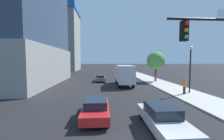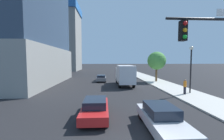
% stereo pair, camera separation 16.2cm
% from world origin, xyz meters
% --- Properties ---
extents(sidewalk, '(4.34, 120.00, 0.15)m').
position_xyz_m(sidewalk, '(8.89, 20.00, 0.07)').
color(sidewalk, '#B2AFA8').
rests_on(sidewalk, ground).
extents(construction_building, '(13.33, 15.92, 37.27)m').
position_xyz_m(construction_building, '(-18.48, 56.68, 15.17)').
color(construction_building, gray).
rests_on(construction_building, ground).
extents(street_lamp, '(0.44, 0.44, 5.69)m').
position_xyz_m(street_lamp, '(9.35, 11.41, 3.88)').
color(street_lamp, black).
rests_on(street_lamp, sidewalk).
extents(street_tree, '(3.44, 3.44, 5.69)m').
position_xyz_m(street_tree, '(8.88, 21.31, 4.09)').
color(street_tree, brown).
rests_on(street_tree, sidewalk).
extents(car_red, '(1.82, 4.32, 1.37)m').
position_xyz_m(car_red, '(-1.77, 4.97, 0.69)').
color(car_red, red).
rests_on(car_red, ground).
extents(car_gray, '(1.88, 4.19, 1.33)m').
position_xyz_m(car_gray, '(-1.77, 22.67, 0.66)').
color(car_gray, slate).
rests_on(car_gray, ground).
extents(car_silver, '(1.86, 4.80, 1.44)m').
position_xyz_m(car_silver, '(2.22, 2.93, 0.72)').
color(car_silver, '#B7B7BC').
rests_on(car_silver, ground).
extents(box_truck, '(2.45, 6.80, 3.33)m').
position_xyz_m(box_truck, '(2.22, 17.78, 1.87)').
color(box_truck, silver).
rests_on(box_truck, ground).
extents(pedestrian_orange_shirt, '(0.34, 0.34, 1.78)m').
position_xyz_m(pedestrian_orange_shirt, '(8.33, 10.82, 1.06)').
color(pedestrian_orange_shirt, black).
rests_on(pedestrian_orange_shirt, sidewalk).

